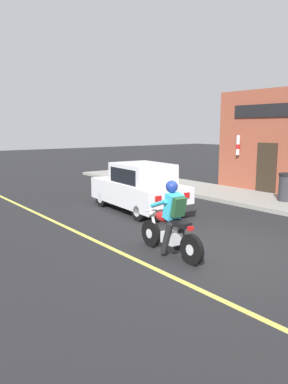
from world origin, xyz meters
TOP-DOWN VIEW (x-y plane):
  - ground_plane at (0.00, 0.00)m, footprint 80.00×80.00m
  - sidewalk_curb at (5.44, 3.00)m, footprint 2.60×22.00m
  - lane_stripe at (-1.80, 3.00)m, footprint 0.12×19.80m
  - motorcycle_with_rider at (-1.03, 0.43)m, footprint 0.57×2.02m
  - car_hatchback at (1.03, 4.30)m, footprint 1.93×3.90m
  - trash_bin at (5.70, 1.94)m, footprint 0.56×0.56m

SIDE VIEW (x-z plane):
  - ground_plane at x=0.00m, z-range 0.00..0.00m
  - lane_stripe at x=-1.80m, z-range 0.00..0.01m
  - sidewalk_curb at x=5.44m, z-range 0.00..0.14m
  - trash_bin at x=5.70m, z-range 0.15..1.13m
  - motorcycle_with_rider at x=-1.03m, z-range -0.13..1.49m
  - car_hatchback at x=1.03m, z-range -0.02..1.55m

